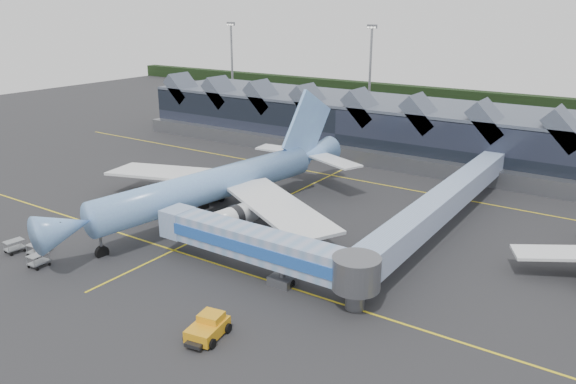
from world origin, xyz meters
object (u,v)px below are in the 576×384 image
Objects in this scene: main_airliner at (220,183)px; jet_bridge at (272,250)px; fuel_truck at (197,190)px; pushback_tug at (208,328)px.

main_airliner reaches higher than jet_bridge.
pushback_tug is at bearing -25.77° from fuel_truck.
jet_bridge reaches higher than pushback_tug.
fuel_truck is (-5.93, 1.74, -2.46)m from main_airliner.
jet_bridge is (16.66, -11.61, -1.04)m from main_airliner.
fuel_truck is at bearing 124.56° from pushback_tug.
pushback_tug is at bearing -83.04° from jet_bridge.
pushback_tug is (17.93, -22.77, -3.63)m from main_airliner.
main_airliner is 1.83× the size of jet_bridge.
fuel_truck is 2.33× the size of pushback_tug.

